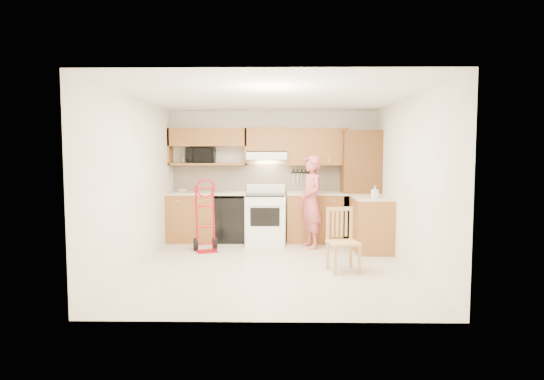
{
  "coord_description": "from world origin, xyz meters",
  "views": [
    {
      "loc": [
        0.11,
        -6.69,
        1.69
      ],
      "look_at": [
        0.0,
        0.5,
        1.1
      ],
      "focal_mm": 30.24,
      "sensor_mm": 36.0,
      "label": 1
    }
  ],
  "objects_px": {
    "microwave": "(201,155)",
    "range": "(265,215)",
    "dining_chair": "(343,240)",
    "hand_truck": "(206,219)",
    "person": "(311,202)"
  },
  "relations": [
    {
      "from": "person",
      "to": "dining_chair",
      "type": "relative_size",
      "value": 1.81
    },
    {
      "from": "hand_truck",
      "to": "dining_chair",
      "type": "xyz_separation_m",
      "value": [
        2.16,
        -1.33,
        -0.11
      ]
    },
    {
      "from": "hand_truck",
      "to": "range",
      "type": "bearing_deg",
      "value": 16.46
    },
    {
      "from": "range",
      "to": "hand_truck",
      "type": "bearing_deg",
      "value": -144.81
    },
    {
      "from": "hand_truck",
      "to": "dining_chair",
      "type": "relative_size",
      "value": 1.24
    },
    {
      "from": "microwave",
      "to": "person",
      "type": "bearing_deg",
      "value": -20.35
    },
    {
      "from": "range",
      "to": "person",
      "type": "distance_m",
      "value": 0.95
    },
    {
      "from": "microwave",
      "to": "hand_truck",
      "type": "relative_size",
      "value": 0.48
    },
    {
      "from": "microwave",
      "to": "dining_chair",
      "type": "bearing_deg",
      "value": -45.36
    },
    {
      "from": "range",
      "to": "dining_chair",
      "type": "height_order",
      "value": "range"
    },
    {
      "from": "range",
      "to": "hand_truck",
      "type": "height_order",
      "value": "hand_truck"
    },
    {
      "from": "microwave",
      "to": "range",
      "type": "relative_size",
      "value": 0.5
    },
    {
      "from": "person",
      "to": "hand_truck",
      "type": "relative_size",
      "value": 1.46
    },
    {
      "from": "range",
      "to": "hand_truck",
      "type": "xyz_separation_m",
      "value": [
        -1.0,
        -0.7,
        0.02
      ]
    },
    {
      "from": "dining_chair",
      "to": "hand_truck",
      "type": "bearing_deg",
      "value": 137.28
    }
  ]
}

